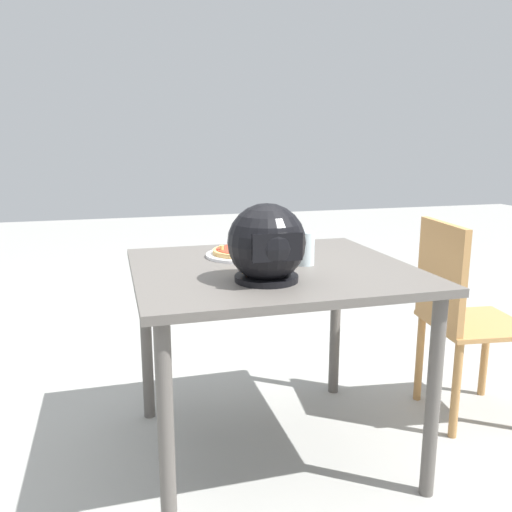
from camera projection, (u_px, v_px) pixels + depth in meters
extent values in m
plane|color=#9E9E99|center=(271.00, 450.00, 2.16)|extent=(14.00, 14.00, 0.00)
cube|color=#5B5651|center=(272.00, 270.00, 1.99)|extent=(1.03, 0.94, 0.03)
cylinder|color=#5B5651|center=(335.00, 321.00, 2.58)|extent=(0.05, 0.05, 0.74)
cylinder|color=#5B5651|center=(146.00, 340.00, 2.34)|extent=(0.05, 0.05, 0.74)
cylinder|color=#5B5651|center=(433.00, 398.00, 1.81)|extent=(0.05, 0.05, 0.74)
cylinder|color=#5B5651|center=(166.00, 437.00, 1.57)|extent=(0.05, 0.05, 0.74)
cylinder|color=white|center=(241.00, 255.00, 2.16)|extent=(0.29, 0.29, 0.01)
cylinder|color=tan|center=(241.00, 251.00, 2.15)|extent=(0.23, 0.23, 0.02)
cylinder|color=red|center=(241.00, 249.00, 2.15)|extent=(0.21, 0.21, 0.00)
sphere|color=#234C1E|center=(250.00, 247.00, 2.12)|extent=(0.04, 0.04, 0.04)
sphere|color=#234C1E|center=(241.00, 244.00, 2.20)|extent=(0.03, 0.03, 0.03)
sphere|color=#234C1E|center=(248.00, 250.00, 2.08)|extent=(0.03, 0.03, 0.03)
sphere|color=#234C1E|center=(255.00, 244.00, 2.18)|extent=(0.04, 0.04, 0.04)
sphere|color=#234C1E|center=(238.00, 246.00, 2.17)|extent=(0.03, 0.03, 0.03)
cylinder|color=#E0D172|center=(222.00, 247.00, 2.12)|extent=(0.02, 0.02, 0.02)
cylinder|color=#E0D172|center=(234.00, 243.00, 2.23)|extent=(0.02, 0.02, 0.01)
cylinder|color=#E0D172|center=(236.00, 250.00, 2.09)|extent=(0.02, 0.02, 0.01)
cylinder|color=#E0D172|center=(246.00, 246.00, 2.16)|extent=(0.02, 0.02, 0.01)
sphere|color=black|center=(267.00, 243.00, 1.75)|extent=(0.26, 0.26, 0.26)
cylinder|color=black|center=(266.00, 278.00, 1.78)|extent=(0.22, 0.22, 0.02)
cube|color=black|center=(277.00, 247.00, 1.64)|extent=(0.16, 0.02, 0.09)
cylinder|color=silver|center=(305.00, 248.00, 2.00)|extent=(0.07, 0.07, 0.13)
cube|color=#B7844C|center=(476.00, 324.00, 2.35)|extent=(0.45, 0.45, 0.02)
cube|color=#B7844C|center=(441.00, 274.00, 2.27)|extent=(0.08, 0.38, 0.45)
cylinder|color=#B7844C|center=(485.00, 354.00, 2.59)|extent=(0.04, 0.04, 0.43)
cylinder|color=#B7844C|center=(420.00, 358.00, 2.54)|extent=(0.04, 0.04, 0.43)
cylinder|color=#B7844C|center=(456.00, 390.00, 2.21)|extent=(0.04, 0.04, 0.43)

